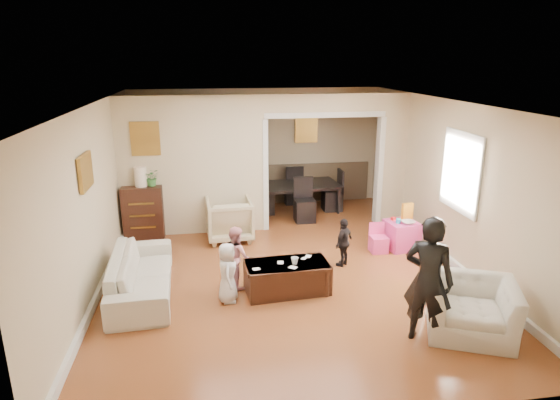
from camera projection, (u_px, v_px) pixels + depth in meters
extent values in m
plane|color=#9D5228|center=(282.00, 265.00, 7.73)|extent=(7.00, 7.00, 0.00)
cube|color=beige|center=(194.00, 166.00, 8.86)|extent=(2.75, 0.18, 2.60)
cube|color=beige|center=(391.00, 159.00, 9.42)|extent=(0.55, 0.18, 2.60)
cube|color=beige|center=(325.00, 103.00, 8.90)|extent=(2.22, 0.18, 0.35)
cube|color=white|center=(461.00, 172.00, 7.31)|extent=(0.03, 0.95, 1.10)
cube|color=brown|center=(145.00, 139.00, 8.48)|extent=(0.45, 0.03, 0.55)
cube|color=brown|center=(86.00, 172.00, 6.24)|extent=(0.03, 0.55, 0.40)
cube|color=brown|center=(306.00, 129.00, 10.66)|extent=(0.45, 0.03, 0.55)
imported|color=beige|center=(141.00, 274.00, 6.74)|extent=(0.90, 2.08, 0.60)
imported|color=#C9B88B|center=(229.00, 219.00, 8.75)|extent=(0.86, 0.88, 0.77)
imported|color=beige|center=(471.00, 308.00, 5.75)|extent=(1.29, 1.23, 0.67)
cube|color=#371A10|center=(144.00, 212.00, 8.80)|extent=(0.72, 0.41, 0.99)
cylinder|color=#FFEBCF|center=(141.00, 177.00, 8.60)|extent=(0.22, 0.22, 0.36)
imported|color=#367031|center=(152.00, 177.00, 8.64)|extent=(0.28, 0.25, 0.32)
cube|color=#391D12|center=(287.00, 277.00, 6.81)|extent=(1.22, 0.69, 0.44)
imported|color=silver|center=(295.00, 261.00, 6.70)|extent=(0.12, 0.12, 0.10)
cube|color=#E33B8F|center=(401.00, 235.00, 8.36)|extent=(0.57, 0.57, 0.49)
cube|color=yellow|center=(407.00, 212.00, 8.36)|extent=(0.21, 0.10, 0.30)
cylinder|color=#24AAB6|center=(398.00, 221.00, 8.22)|extent=(0.08, 0.08, 0.08)
cube|color=red|center=(393.00, 219.00, 8.38)|extent=(0.10, 0.09, 0.05)
imported|color=silver|center=(408.00, 222.00, 8.18)|extent=(0.26, 0.26, 0.06)
imported|color=black|center=(299.00, 198.00, 10.35)|extent=(1.84, 1.14, 0.62)
imported|color=black|center=(428.00, 280.00, 5.47)|extent=(0.68, 0.66, 1.56)
imported|color=silver|center=(228.00, 273.00, 6.49)|extent=(0.30, 0.44, 0.85)
imported|color=pink|center=(236.00, 257.00, 6.92)|extent=(0.50, 0.55, 0.92)
imported|color=black|center=(344.00, 242.00, 7.63)|extent=(0.47, 0.47, 0.80)
cube|color=white|center=(304.00, 259.00, 6.90)|extent=(0.10, 0.10, 0.00)
cube|color=white|center=(256.00, 269.00, 6.56)|extent=(0.12, 0.10, 0.00)
cube|color=white|center=(293.00, 267.00, 6.61)|extent=(0.14, 0.14, 0.00)
cube|color=white|center=(280.00, 262.00, 6.77)|extent=(0.10, 0.12, 0.00)
cube|color=white|center=(308.00, 256.00, 6.98)|extent=(0.12, 0.13, 0.00)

